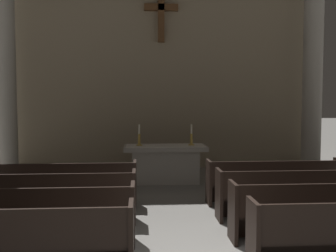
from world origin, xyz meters
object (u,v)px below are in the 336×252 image
at_px(pew_left_row_3, 54,198).
at_px(pew_left_row_4, 65,184).
at_px(pew_right_row_3, 295,194).
at_px(altar, 165,163).
at_px(column_right_third, 313,49).
at_px(candlestick_left, 139,139).
at_px(pew_left_row_1, 15,242).
at_px(candlestick_right, 191,139).
at_px(pew_left_row_2, 38,216).
at_px(pew_right_row_2, 322,210).
at_px(column_left_third, 5,46).
at_px(pew_right_row_4, 275,181).

distance_m(pew_left_row_3, pew_left_row_4, 1.12).
height_order(pew_right_row_3, altar, altar).
relative_size(pew_left_row_3, column_right_third, 0.38).
relative_size(pew_right_row_3, candlestick_left, 5.23).
height_order(pew_right_row_3, candlestick_left, candlestick_left).
relative_size(pew_left_row_1, candlestick_right, 5.23).
bearing_deg(pew_left_row_1, pew_right_row_3, 26.61).
bearing_deg(pew_left_row_1, pew_left_row_2, 90.00).
distance_m(pew_left_row_1, pew_right_row_2, 4.59).
bearing_deg(pew_left_row_4, column_left_third, 123.92).
height_order(pew_left_row_2, candlestick_left, candlestick_left).
bearing_deg(pew_right_row_3, pew_left_row_2, -165.94).
xyz_separation_m(pew_left_row_1, pew_left_row_4, (0.00, 3.35, 0.00)).
bearing_deg(pew_right_row_2, candlestick_left, 122.91).
bearing_deg(pew_left_row_3, pew_left_row_1, -90.00).
distance_m(pew_right_row_4, candlestick_left, 3.78).
relative_size(pew_left_row_4, column_right_third, 0.38).
distance_m(pew_left_row_1, pew_left_row_2, 1.12).
distance_m(pew_left_row_2, pew_left_row_4, 2.23).
height_order(column_right_third, candlestick_left, column_right_third).
xyz_separation_m(pew_left_row_3, column_left_third, (-2.24, 4.45, 3.27)).
relative_size(pew_right_row_3, column_left_third, 0.38).
height_order(pew_left_row_1, pew_right_row_3, same).
bearing_deg(pew_left_row_3, candlestick_right, 49.33).
bearing_deg(column_right_third, altar, -166.89).
height_order(pew_right_row_3, column_right_third, column_right_third).
bearing_deg(column_left_third, candlestick_left, -15.44).
distance_m(pew_left_row_4, pew_right_row_2, 4.98).
height_order(pew_right_row_4, column_right_third, column_right_third).
relative_size(pew_left_row_2, candlestick_right, 5.23).
relative_size(pew_left_row_4, column_left_third, 0.38).
bearing_deg(pew_right_row_2, pew_right_row_3, 90.00).
relative_size(pew_left_row_1, pew_right_row_3, 1.00).
bearing_deg(pew_right_row_4, column_left_third, 153.54).
distance_m(pew_left_row_1, pew_right_row_4, 5.57).
relative_size(column_left_third, altar, 3.48).
bearing_deg(column_left_third, altar, -13.11).
distance_m(pew_left_row_3, altar, 4.07).
bearing_deg(column_right_third, column_left_third, 180.00).
bearing_deg(pew_left_row_4, altar, 45.82).
distance_m(pew_left_row_2, altar, 5.04).
bearing_deg(candlestick_left, pew_left_row_2, -108.65).
xyz_separation_m(pew_left_row_2, pew_left_row_3, (0.00, 1.12, 0.00)).
distance_m(pew_left_row_2, candlestick_left, 4.82).
bearing_deg(pew_left_row_4, pew_right_row_3, -14.06).
height_order(pew_left_row_4, candlestick_right, candlestick_right).
xyz_separation_m(pew_left_row_4, candlestick_right, (2.93, 2.29, 0.71)).
distance_m(pew_left_row_1, candlestick_right, 6.39).
distance_m(pew_right_row_4, column_right_third, 5.17).
relative_size(pew_left_row_2, altar, 1.34).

